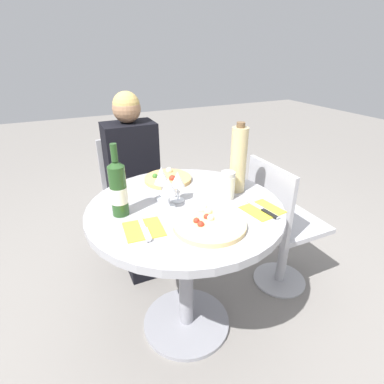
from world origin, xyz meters
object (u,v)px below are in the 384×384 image
(seated_diner, at_px, (137,194))
(tall_carafe, at_px, (238,160))
(chair_empty_side, at_px, (280,228))
(wine_bottle, at_px, (118,189))
(chair_behind_diner, at_px, (133,199))
(dining_table, at_px, (186,235))
(pizza_large, at_px, (209,223))

(seated_diner, relative_size, tall_carafe, 3.43)
(chair_empty_side, relative_size, wine_bottle, 2.70)
(chair_behind_diner, height_order, tall_carafe, tall_carafe)
(dining_table, height_order, chair_behind_diner, chair_behind_diner)
(seated_diner, height_order, chair_empty_side, seated_diner)
(chair_empty_side, xyz_separation_m, wine_bottle, (-0.93, -0.01, 0.45))
(chair_empty_side, relative_size, tall_carafe, 2.48)
(chair_empty_side, bearing_deg, tall_carafe, -87.82)
(pizza_large, xyz_separation_m, tall_carafe, (0.28, 0.24, 0.15))
(chair_behind_diner, xyz_separation_m, wine_bottle, (-0.23, -0.77, 0.45))
(pizza_large, bearing_deg, chair_empty_side, 21.81)
(chair_empty_side, distance_m, wine_bottle, 1.03)
(seated_diner, height_order, tall_carafe, seated_diner)
(dining_table, bearing_deg, chair_behind_diner, 93.84)
(dining_table, distance_m, tall_carafe, 0.44)
(seated_diner, bearing_deg, wine_bottle, 69.95)
(chair_behind_diner, xyz_separation_m, pizza_large, (0.07, -1.01, 0.34))
(chair_behind_diner, relative_size, seated_diner, 0.72)
(dining_table, xyz_separation_m, seated_diner, (-0.05, 0.67, -0.07))
(seated_diner, relative_size, chair_empty_side, 1.38)
(chair_empty_side, height_order, pizza_large, chair_empty_side)
(chair_behind_diner, relative_size, tall_carafe, 2.48)
(dining_table, height_order, seated_diner, seated_diner)
(dining_table, distance_m, wine_bottle, 0.40)
(chair_behind_diner, relative_size, chair_empty_side, 1.00)
(dining_table, relative_size, chair_empty_side, 1.05)
(chair_empty_side, bearing_deg, seated_diner, -131.52)
(dining_table, distance_m, chair_empty_side, 0.67)
(chair_empty_side, bearing_deg, chair_behind_diner, -137.29)
(pizza_large, distance_m, wine_bottle, 0.40)
(wine_bottle, relative_size, tall_carafe, 0.92)
(pizza_large, relative_size, wine_bottle, 0.94)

